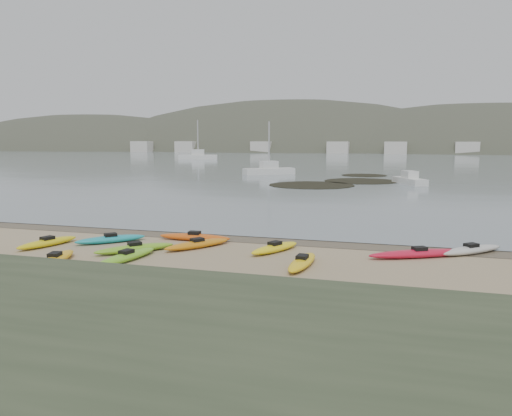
% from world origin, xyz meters
% --- Properties ---
extents(ground, '(600.00, 600.00, 0.00)m').
position_xyz_m(ground, '(0.00, 0.00, 0.00)').
color(ground, tan).
rests_on(ground, ground).
extents(wet_sand, '(60.00, 60.00, 0.00)m').
position_xyz_m(wet_sand, '(0.00, -0.30, 0.00)').
color(wet_sand, brown).
rests_on(wet_sand, ground).
extents(water, '(1200.00, 1200.00, 0.00)m').
position_xyz_m(water, '(0.00, 300.00, 0.01)').
color(water, slate).
rests_on(water, ground).
extents(kayaks, '(20.87, 9.66, 0.34)m').
position_xyz_m(kayaks, '(-0.68, -3.68, 0.17)').
color(kayaks, yellow).
rests_on(kayaks, ground).
extents(kelp_mats, '(13.45, 23.63, 0.04)m').
position_xyz_m(kelp_mats, '(0.25, 34.24, 0.03)').
color(kelp_mats, black).
rests_on(kelp_mats, water).
extents(moored_boats, '(94.21, 95.71, 1.28)m').
position_xyz_m(moored_boats, '(8.21, 80.37, 0.59)').
color(moored_boats, silver).
rests_on(moored_boats, ground).
extents(far_hills, '(550.00, 135.00, 80.00)m').
position_xyz_m(far_hills, '(39.38, 193.97, -15.93)').
color(far_hills, '#384235').
rests_on(far_hills, ground).
extents(far_town, '(199.00, 5.00, 4.00)m').
position_xyz_m(far_town, '(6.00, 145.00, 2.00)').
color(far_town, beige).
rests_on(far_town, ground).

